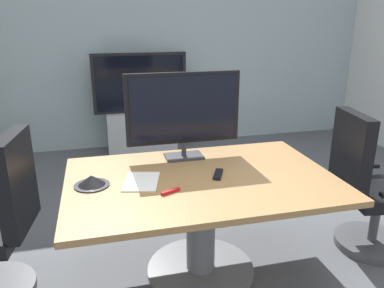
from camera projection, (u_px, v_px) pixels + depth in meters
ground_plane at (223, 273)px, 2.71m from camera, size 7.21×7.21×0.00m
wall_back_glass_partition at (153, 50)px, 5.14m from camera, size 6.21×0.10×2.62m
conference_table at (201, 204)px, 2.57m from camera, size 1.75×1.15×0.73m
office_chair_right at (367, 194)px, 2.88m from camera, size 0.63×0.61×1.09m
tv_monitor at (183, 111)px, 2.76m from camera, size 0.84×0.18×0.64m
wall_display_unit at (141, 120)px, 5.04m from camera, size 1.20×0.36×1.31m
conference_phone at (92, 181)px, 2.37m from camera, size 0.22×0.22×0.07m
remote_control at (218, 174)px, 2.53m from camera, size 0.12×0.18×0.02m
whiteboard_marker at (171, 191)px, 2.28m from camera, size 0.13×0.07×0.02m
paper_notepad at (141, 181)px, 2.43m from camera, size 0.28×0.34×0.01m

